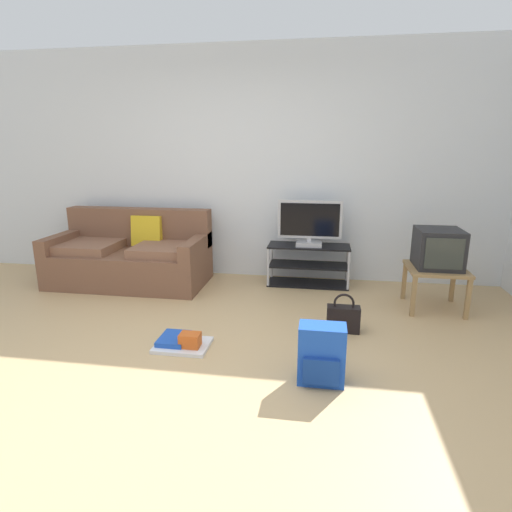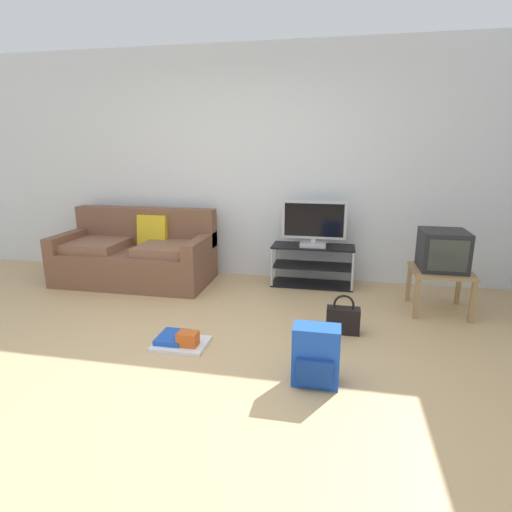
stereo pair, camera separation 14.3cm
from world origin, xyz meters
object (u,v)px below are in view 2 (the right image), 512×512
(tv_stand, at_px, (312,266))
(handbag, at_px, (343,319))
(flat_tv, at_px, (314,224))
(side_table, at_px, (440,276))
(backpack, at_px, (316,356))
(couch, at_px, (137,255))
(crt_tv, at_px, (443,250))
(floor_tray, at_px, (180,341))

(tv_stand, distance_m, handbag, 1.31)
(flat_tv, xyz_separation_m, side_table, (1.26, -0.54, -0.36))
(flat_tv, distance_m, handbag, 1.42)
(flat_tv, distance_m, backpack, 2.16)
(backpack, bearing_deg, couch, 138.57)
(couch, distance_m, crt_tv, 3.36)
(side_table, bearing_deg, crt_tv, 90.00)
(side_table, bearing_deg, flat_tv, 156.75)
(backpack, height_order, handbag, backpack)
(side_table, bearing_deg, backpack, -125.17)
(couch, bearing_deg, backpack, -39.81)
(flat_tv, height_order, handbag, flat_tv)
(crt_tv, bearing_deg, side_table, -90.00)
(floor_tray, bearing_deg, side_table, 28.68)
(couch, relative_size, backpack, 4.28)
(handbag, bearing_deg, tv_stand, 105.72)
(flat_tv, xyz_separation_m, handbag, (0.35, -1.23, -0.60))
(backpack, distance_m, floor_tray, 1.17)
(backpack, bearing_deg, flat_tv, 93.05)
(side_table, distance_m, handbag, 1.16)
(flat_tv, height_order, crt_tv, flat_tv)
(tv_stand, bearing_deg, backpack, -85.39)
(couch, height_order, handbag, couch)
(handbag, bearing_deg, crt_tv, 37.93)
(side_table, relative_size, floor_tray, 1.27)
(crt_tv, height_order, floor_tray, crt_tv)
(handbag, bearing_deg, side_table, 37.29)
(tv_stand, distance_m, side_table, 1.39)
(tv_stand, height_order, floor_tray, tv_stand)
(couch, relative_size, handbag, 5.12)
(couch, bearing_deg, flat_tv, 6.09)
(backpack, bearing_deg, crt_tv, 53.49)
(tv_stand, bearing_deg, floor_tray, -117.98)
(tv_stand, height_order, handbag, tv_stand)
(tv_stand, xyz_separation_m, crt_tv, (1.26, -0.55, 0.38))
(backpack, xyz_separation_m, handbag, (0.18, 0.86, -0.08))
(couch, height_order, flat_tv, flat_tv)
(crt_tv, bearing_deg, tv_stand, 156.51)
(backpack, bearing_deg, tv_stand, 93.00)
(flat_tv, height_order, floor_tray, flat_tv)
(side_table, relative_size, crt_tv, 1.22)
(couch, relative_size, side_table, 3.27)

